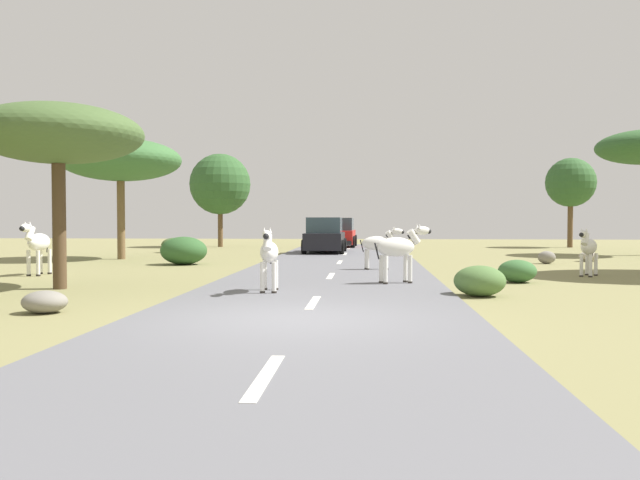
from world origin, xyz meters
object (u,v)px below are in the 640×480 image
zebra_4 (379,244)px  car_0 (339,233)px  rock_2 (588,256)px  rock_3 (547,257)px  car_1 (325,236)px  zebra_0 (269,253)px  tree_5 (120,160)px  zebra_3 (399,248)px  bush_1 (174,245)px  bush_3 (480,281)px  tree_2 (220,184)px  bush_4 (184,251)px  bush_0 (517,271)px  zebra_1 (588,247)px  tree_3 (58,135)px  rock_4 (45,302)px  tree_0 (571,183)px  zebra_2 (37,243)px

zebra_4 → car_0: bearing=174.6°
rock_2 → rock_3: rock_3 is taller
car_1 → rock_3: (8.95, -6.72, -0.61)m
rock_2 → car_0: bearing=130.9°
zebra_0 → tree_5: tree_5 is taller
zebra_3 → bush_1: size_ratio=1.22×
car_1 → bush_3: 18.10m
tree_5 → tree_2: bearing=83.6°
tree_2 → tree_5: 12.54m
bush_4 → zebra_4: bearing=-18.3°
zebra_3 → car_1: (-2.92, 15.16, -0.12)m
car_0 → bush_0: 21.96m
zebra_0 → zebra_1: (8.77, 5.19, -0.07)m
bush_0 → bush_4: 12.47m
car_1 → tree_2: (-6.95, 7.31, 3.00)m
tree_3 → bush_0: tree_3 is taller
tree_2 → bush_3: 27.59m
rock_4 → zebra_0: bearing=42.1°
tree_0 → tree_3: tree_0 is taller
zebra_4 → tree_5: tree_5 is taller
zebra_3 → car_0: (-2.52, 22.10, -0.12)m
bush_3 → zebra_1: bearing=52.4°
tree_2 → car_1: bearing=-46.4°
zebra_0 → bush_1: size_ratio=1.24×
zebra_3 → bush_3: zebra_3 is taller
zebra_3 → bush_3: size_ratio=1.36×
tree_3 → bush_0: 12.25m
rock_2 → rock_3: bearing=-144.4°
zebra_1 → tree_0: tree_0 is taller
car_0 → bush_1: bearing=40.4°
car_1 → rock_3: car_1 is taller
zebra_1 → tree_2: (-15.60, 19.54, 2.99)m
tree_5 → bush_3: (12.94, -12.36, -3.86)m
zebra_0 → tree_2: tree_2 is taller
car_0 → bush_3: (4.18, -24.44, -0.51)m
tree_2 → bush_4: 16.01m
tree_2 → bush_3: bearing=-65.1°
tree_0 → rock_2: tree_0 is taller
tree_3 → bush_3: 10.55m
car_0 → rock_2: size_ratio=5.96×
tree_3 → rock_4: (1.66, -3.95, -3.53)m
tree_3 → rock_4: bearing=-67.2°
tree_5 → bush_0: tree_5 is taller
zebra_0 → bush_0: (6.25, 3.17, -0.62)m
car_1 → zebra_0: bearing=-90.0°
rock_3 → tree_3: bearing=-145.1°
car_1 → bush_4: size_ratio=2.49×
zebra_0 → bush_3: bearing=174.5°
zebra_2 → tree_2: bearing=-94.3°
bush_3 → car_0: bearing=99.7°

